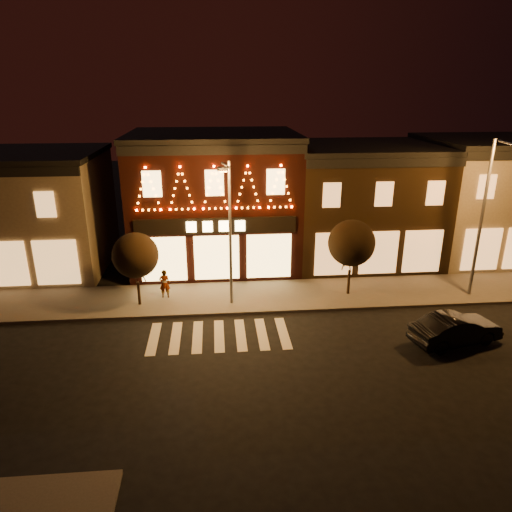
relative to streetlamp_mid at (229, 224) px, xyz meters
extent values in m
plane|color=black|center=(-0.66, -6.98, -4.51)|extent=(120.00, 120.00, 0.00)
cube|color=#47423D|center=(1.34, 1.02, -4.43)|extent=(44.00, 4.00, 0.15)
cube|color=#796B56|center=(-13.66, 7.02, -1.01)|extent=(12.00, 8.00, 7.00)
cube|color=black|center=(-0.66, 7.02, -0.51)|extent=(10.00, 8.00, 8.00)
cube|color=black|center=(-0.66, 7.02, 3.64)|extent=(10.20, 8.20, 0.30)
cube|color=black|center=(-0.66, 2.97, 3.24)|extent=(10.00, 0.25, 0.50)
cube|color=black|center=(-0.66, 2.92, -0.91)|extent=(9.00, 0.15, 0.90)
cube|color=#FFD87F|center=(-0.66, 2.82, -0.91)|extent=(3.40, 0.08, 0.60)
cube|color=#322211|center=(8.84, 7.02, -0.91)|extent=(9.00, 8.00, 7.20)
cube|color=black|center=(8.84, 7.02, 2.84)|extent=(9.20, 8.20, 0.30)
cube|color=black|center=(8.84, 2.97, 2.44)|extent=(9.00, 0.25, 0.50)
cube|color=#796B56|center=(17.84, 7.02, -0.76)|extent=(9.00, 8.00, 7.50)
cube|color=black|center=(17.84, 7.02, 3.14)|extent=(9.20, 8.20, 0.30)
cylinder|color=#59595E|center=(0.05, 0.21, -0.65)|extent=(0.15, 0.15, 7.43)
cylinder|color=#59595E|center=(-0.11, -0.51, 2.98)|extent=(0.41, 1.47, 0.09)
cube|color=#59595E|center=(-0.28, -1.24, 2.93)|extent=(0.51, 0.35, 0.17)
cube|color=orange|center=(-0.28, -1.24, 2.83)|extent=(0.38, 0.26, 0.05)
cylinder|color=#59595E|center=(13.13, 0.17, -0.19)|extent=(0.17, 0.17, 8.35)
cylinder|color=#59595E|center=(13.24, -0.66, 3.88)|extent=(0.32, 1.67, 0.10)
cylinder|color=black|center=(-4.75, 0.46, -3.72)|extent=(0.15, 0.15, 1.27)
sphere|color=black|center=(-4.75, 0.46, -1.63)|extent=(2.33, 2.33, 2.33)
cylinder|color=black|center=(6.50, 0.82, -3.68)|extent=(0.15, 0.15, 1.37)
sphere|color=black|center=(6.50, 0.82, -1.43)|extent=(2.50, 2.50, 2.50)
imported|color=black|center=(9.89, -4.55, -3.82)|extent=(4.39, 2.41, 1.37)
imported|color=gray|center=(-3.49, 1.22, -3.57)|extent=(0.58, 0.39, 1.59)
camera|label=1|loc=(-0.67, -22.28, 6.40)|focal=32.94mm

